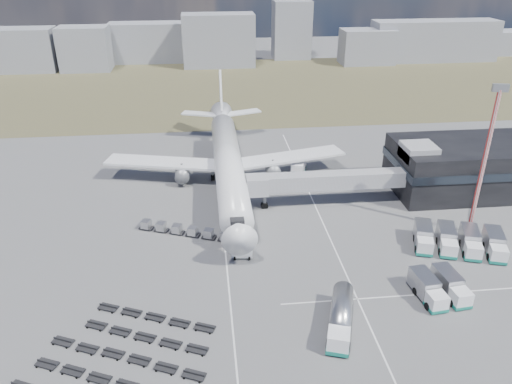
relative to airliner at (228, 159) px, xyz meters
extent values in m
plane|color=#565659|center=(0.00, -32.38, -5.29)|extent=(420.00, 420.00, 0.00)
cube|color=#4B482D|center=(0.00, 77.62, -5.29)|extent=(420.00, 90.00, 0.01)
cube|color=silver|center=(-2.00, -27.38, -5.29)|extent=(0.25, 110.00, 0.01)
cube|color=silver|center=(16.00, -27.38, -5.29)|extent=(0.25, 110.00, 0.01)
cube|color=silver|center=(25.00, -40.38, -5.29)|extent=(40.00, 0.25, 0.01)
cube|color=black|center=(48.00, -8.38, -0.29)|extent=(30.00, 16.00, 10.00)
cube|color=#262D38|center=(48.00, -8.38, 0.91)|extent=(30.40, 16.40, 1.60)
cube|color=#939399|center=(36.00, -10.38, 4.21)|extent=(6.00, 6.00, 3.00)
cube|color=#939399|center=(18.10, -11.88, -0.19)|extent=(29.80, 3.00, 3.00)
cube|color=#939399|center=(4.70, -12.38, -0.19)|extent=(4.00, 3.60, 3.40)
cylinder|color=slate|center=(6.20, -11.88, -2.74)|extent=(0.70, 0.70, 5.10)
cylinder|color=black|center=(6.20, -11.88, -4.84)|extent=(1.40, 0.90, 1.40)
cylinder|color=white|center=(0.00, -2.38, 0.01)|extent=(5.60, 48.00, 5.60)
cone|color=white|center=(0.00, -28.88, 0.01)|extent=(5.60, 5.00, 5.60)
cone|color=white|center=(0.00, 25.62, 0.81)|extent=(5.60, 8.00, 5.60)
cube|color=black|center=(0.00, -26.88, 0.81)|extent=(2.20, 2.00, 0.80)
cube|color=white|center=(-13.00, 2.62, -1.19)|extent=(25.59, 11.38, 0.50)
cube|color=white|center=(13.00, 2.62, -1.19)|extent=(25.59, 11.38, 0.50)
cylinder|color=slate|center=(-9.50, 0.62, -2.89)|extent=(3.00, 5.00, 3.00)
cylinder|color=slate|center=(9.50, 0.62, -2.89)|extent=(3.00, 5.00, 3.00)
cube|color=white|center=(-5.50, 27.62, 1.21)|extent=(9.49, 5.63, 0.35)
cube|color=white|center=(5.50, 27.62, 1.21)|extent=(9.49, 5.63, 0.35)
cube|color=white|center=(0.00, 28.62, 6.51)|extent=(0.50, 9.06, 11.45)
cylinder|color=slate|center=(0.00, -23.38, -4.04)|extent=(0.50, 0.50, 2.50)
cylinder|color=slate|center=(-3.20, 1.62, -4.04)|extent=(0.60, 0.60, 2.50)
cylinder|color=slate|center=(3.20, 1.62, -4.04)|extent=(0.60, 0.60, 2.50)
cylinder|color=black|center=(0.00, -23.38, -4.79)|extent=(0.50, 1.20, 1.20)
cube|color=gray|center=(-79.76, 110.73, 2.84)|extent=(38.00, 12.00, 16.27)
cube|color=gray|center=(-49.52, 110.01, 3.01)|extent=(19.03, 12.00, 16.60)
cube|color=gray|center=(-19.21, 123.63, 2.61)|extent=(45.92, 12.00, 15.81)
cube|color=gray|center=(2.79, 111.69, 4.93)|extent=(28.60, 12.00, 20.45)
cube|color=gray|center=(34.63, 124.81, 6.58)|extent=(15.83, 12.00, 23.74)
cube|color=gray|center=(63.90, 109.80, 1.61)|extent=(21.67, 12.00, 13.80)
cube|color=gray|center=(93.61, 112.57, 2.96)|extent=(52.67, 12.00, 16.50)
cube|color=gray|center=(126.16, 122.99, -0.19)|extent=(23.29, 12.00, 10.20)
cube|color=white|center=(10.66, -49.84, -3.67)|extent=(3.41, 3.41, 2.58)
cube|color=#157665|center=(10.66, -49.84, -4.67)|extent=(3.55, 3.55, 0.56)
cylinder|color=#A8A8AD|center=(12.41, -44.63, -3.16)|extent=(5.33, 8.87, 2.80)
cube|color=slate|center=(12.41, -44.63, -4.45)|extent=(5.23, 8.83, 0.39)
cylinder|color=black|center=(11.87, -46.22, -4.73)|extent=(3.16, 2.10, 1.23)
cube|color=white|center=(0.60, -28.06, -4.54)|extent=(3.53, 2.23, 1.50)
cube|color=white|center=(15.56, 2.93, -3.62)|extent=(4.46, 6.74, 2.92)
cube|color=#157665|center=(15.56, 2.93, -4.82)|extent=(4.59, 6.87, 0.47)
cube|color=white|center=(26.03, -43.71, -3.91)|extent=(2.67, 2.57, 2.34)
cube|color=#157665|center=(26.03, -43.71, -4.81)|extent=(2.78, 2.69, 0.48)
cube|color=#A8A8AD|center=(25.65, -40.02, -3.49)|extent=(3.03, 5.12, 2.76)
cube|color=white|center=(29.62, -43.34, -3.91)|extent=(2.67, 2.57, 2.34)
cube|color=#157665|center=(29.62, -43.34, -4.81)|extent=(2.78, 2.69, 0.48)
cube|color=#A8A8AD|center=(29.24, -39.65, -3.49)|extent=(3.03, 5.12, 2.76)
cube|color=white|center=(29.99, -30.27, -3.88)|extent=(3.12, 3.05, 2.39)
cube|color=#157665|center=(29.99, -30.27, -4.80)|extent=(3.26, 3.19, 0.49)
cube|color=#A8A8AD|center=(31.16, -26.65, -3.44)|extent=(4.03, 5.57, 2.83)
cube|color=white|center=(33.51, -31.41, -3.88)|extent=(3.12, 3.05, 2.39)
cube|color=#157665|center=(33.51, -31.41, -4.80)|extent=(3.26, 3.19, 0.49)
cube|color=#A8A8AD|center=(34.68, -27.79, -3.44)|extent=(4.03, 5.57, 2.83)
cube|color=white|center=(37.03, -32.55, -3.88)|extent=(3.12, 3.05, 2.39)
cube|color=#157665|center=(37.03, -32.55, -4.80)|extent=(3.26, 3.19, 0.49)
cube|color=#A8A8AD|center=(38.20, -28.93, -3.44)|extent=(4.03, 5.57, 2.83)
cube|color=white|center=(40.55, -33.69, -3.88)|extent=(3.12, 3.05, 2.39)
cube|color=#157665|center=(40.55, -33.69, -4.80)|extent=(3.26, 3.19, 0.49)
cube|color=#A8A8AD|center=(41.72, -30.07, -3.44)|extent=(4.03, 5.57, 2.83)
cube|color=black|center=(-15.48, -17.55, -5.02)|extent=(2.75, 2.23, 0.16)
cube|color=#A8A8AD|center=(-15.48, -17.55, -4.24)|extent=(1.90, 1.90, 1.37)
cube|color=black|center=(-12.75, -18.62, -5.02)|extent=(2.75, 2.23, 0.16)
cube|color=#A8A8AD|center=(-12.75, -18.62, -4.24)|extent=(1.90, 1.90, 1.37)
cube|color=black|center=(-10.02, -19.69, -5.02)|extent=(2.75, 2.23, 0.16)
cube|color=#A8A8AD|center=(-10.02, -19.69, -4.24)|extent=(1.90, 1.90, 1.37)
cube|color=black|center=(-7.30, -20.76, -5.02)|extent=(2.75, 2.23, 0.16)
cube|color=#A8A8AD|center=(-7.30, -20.76, -4.24)|extent=(1.90, 1.90, 1.37)
cube|color=black|center=(-4.57, -21.83, -5.02)|extent=(2.75, 2.23, 0.16)
cube|color=#A8A8AD|center=(-4.57, -21.83, -4.24)|extent=(1.90, 1.90, 1.37)
cube|color=black|center=(-1.84, -22.90, -5.02)|extent=(2.75, 2.23, 0.16)
cube|color=#A8A8AD|center=(-1.84, -22.90, -4.24)|extent=(1.90, 1.90, 1.37)
cube|color=black|center=(0.89, -23.98, -5.02)|extent=(2.75, 2.23, 0.16)
cube|color=#A8A8AD|center=(0.89, -23.98, -4.24)|extent=(1.90, 1.90, 1.37)
cube|color=black|center=(-16.71, -51.88, -4.97)|extent=(20.27, 9.83, 0.65)
cube|color=black|center=(-15.20, -48.43, -4.97)|extent=(20.27, 9.83, 0.65)
cube|color=black|center=(-13.70, -44.98, -4.97)|extent=(16.98, 8.40, 0.65)
cube|color=black|center=(-12.19, -41.53, -4.97)|extent=(16.98, 8.40, 0.65)
cylinder|color=red|center=(40.60, -24.58, 7.32)|extent=(0.71, 0.71, 25.22)
cube|color=slate|center=(40.60, -24.58, 20.23)|extent=(2.49, 1.09, 1.21)
cube|color=#565659|center=(40.60, -24.58, -5.14)|extent=(2.02, 2.02, 0.30)
camera|label=1|loc=(-4.34, -94.92, 39.91)|focal=35.00mm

